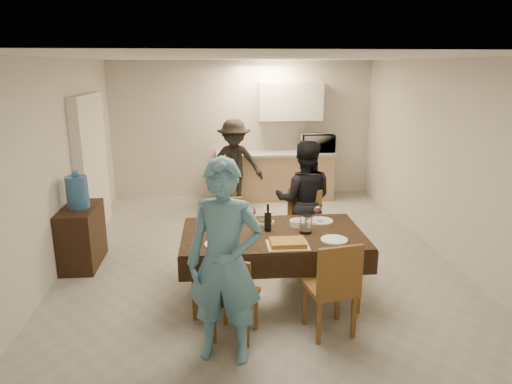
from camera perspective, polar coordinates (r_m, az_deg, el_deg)
floor at (r=6.34m, az=0.18°, el=-7.72°), size 5.00×6.00×0.02m
ceiling at (r=5.82m, az=0.20°, el=16.50°), size 5.00×6.00×0.02m
wall_back at (r=8.89m, az=-1.73°, el=7.78°), size 5.00×0.02×2.60m
wall_front at (r=3.10m, az=5.72°, el=-7.45°), size 5.00×0.02×2.60m
wall_left at (r=6.22m, az=-23.41°, el=3.10°), size 0.02×6.00×2.60m
wall_right at (r=6.67m, az=22.15°, el=4.00°), size 0.02×6.00×2.60m
stub_partition at (r=7.38m, az=-19.87°, el=3.26°), size 0.15×1.40×2.10m
kitchen_base_cabinet at (r=8.80m, az=2.35°, el=1.92°), size 2.20×0.60×0.86m
kitchen_worktop at (r=8.71m, az=2.39°, el=4.83°), size 2.24×0.64×0.05m
upper_cabinet at (r=8.76m, az=4.32°, el=11.24°), size 1.20×0.34×0.70m
dining_table at (r=4.97m, az=2.12°, el=-5.43°), size 1.96×1.16×0.76m
chair_near_left at (r=4.26m, az=-2.55°, el=-12.16°), size 0.50×0.51×0.46m
chair_near_right at (r=4.36m, az=9.57°, el=-10.80°), size 0.51×0.51×0.52m
chair_far_left at (r=5.62m, az=-3.36°, el=-4.87°), size 0.44×0.44×0.48m
chair_far_right at (r=5.70m, az=5.74°, el=-4.07°), size 0.59×0.61×0.53m
console at (r=6.30m, az=-20.91°, el=-5.17°), size 0.42×0.84×0.77m
water_jug at (r=6.12m, az=-21.44°, el=-0.01°), size 0.27×0.27×0.40m
wine_bottle at (r=4.95m, az=1.49°, el=-3.19°), size 0.08×0.08×0.31m
water_pitcher at (r=4.94m, az=6.25°, el=-4.01°), size 0.13×0.13×0.20m
savoury_tart at (r=4.62m, az=3.99°, el=-6.36°), size 0.42×0.32×0.05m
salad_bowl at (r=5.16m, az=5.18°, el=-3.88°), size 0.17×0.17×0.07m
mushroom_dish at (r=5.21m, az=1.18°, el=-3.83°), size 0.18×0.18×0.03m
wine_glass_a at (r=4.65m, az=-4.21°, el=-5.23°), size 0.09×0.09×0.19m
wine_glass_b at (r=5.26m, az=7.74°, el=-2.79°), size 0.09×0.09×0.21m
wine_glass_c at (r=5.19m, az=-0.49°, el=-2.96°), size 0.09×0.09×0.20m
plate_near_left at (r=4.64m, az=-4.80°, el=-6.50°), size 0.27×0.27×0.02m
plate_near_right at (r=4.80m, az=9.76°, el=-5.91°), size 0.28×0.28×0.02m
plate_far_left at (r=5.20m, az=-4.89°, el=-4.02°), size 0.26×0.26×0.02m
plate_far_right at (r=5.34m, az=8.11°, el=-3.58°), size 0.28×0.28×0.02m
microwave at (r=8.82m, az=7.72°, el=6.11°), size 0.60×0.41×0.33m
person_near at (r=3.90m, az=-3.93°, el=-8.82°), size 0.74×0.58×1.80m
person_far at (r=6.02m, az=6.01°, el=-1.04°), size 0.88×0.75×1.59m
person_kitchen at (r=8.21m, az=-2.74°, el=3.53°), size 1.03×0.59×1.59m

